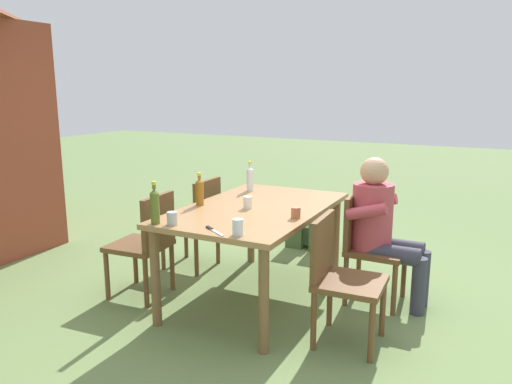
{
  "coord_description": "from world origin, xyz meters",
  "views": [
    {
      "loc": [
        -3.42,
        -1.72,
        1.71
      ],
      "look_at": [
        0.0,
        0.0,
        0.9
      ],
      "focal_mm": 34.67,
      "sensor_mm": 36.0,
      "label": 1
    }
  ],
  "objects_px": {
    "chair_far_right": "(197,219)",
    "backpack_by_far_side": "(322,231)",
    "chair_near_left": "(339,273)",
    "chair_far_left": "(147,240)",
    "cup_white": "(248,202)",
    "bottle_amber": "(200,191)",
    "bottle_olive": "(155,206)",
    "bottle_clear": "(250,178)",
    "dining_table": "(256,217)",
    "cup_terracotta": "(296,213)",
    "cup_steel": "(172,218)",
    "person_in_white_shirt": "(382,224)",
    "table_knife": "(213,230)",
    "backpack_by_near_side": "(299,226)",
    "chair_near_right": "(367,242)",
    "cup_glass": "(238,227)"
  },
  "relations": [
    {
      "from": "person_in_white_shirt",
      "to": "chair_far_left",
      "type": "bearing_deg",
      "value": 113.23
    },
    {
      "from": "bottle_amber",
      "to": "table_knife",
      "type": "xyz_separation_m",
      "value": [
        -0.58,
        -0.48,
        -0.11
      ]
    },
    {
      "from": "chair_near_left",
      "to": "dining_table",
      "type": "bearing_deg",
      "value": 65.04
    },
    {
      "from": "chair_near_left",
      "to": "cup_white",
      "type": "height_order",
      "value": "cup_white"
    },
    {
      "from": "table_knife",
      "to": "backpack_by_far_side",
      "type": "relative_size",
      "value": 0.53
    },
    {
      "from": "chair_far_left",
      "to": "bottle_amber",
      "type": "distance_m",
      "value": 0.59
    },
    {
      "from": "person_in_white_shirt",
      "to": "bottle_olive",
      "type": "bearing_deg",
      "value": 130.52
    },
    {
      "from": "chair_far_left",
      "to": "backpack_by_near_side",
      "type": "relative_size",
      "value": 1.97
    },
    {
      "from": "chair_far_left",
      "to": "chair_near_left",
      "type": "height_order",
      "value": "same"
    },
    {
      "from": "cup_terracotta",
      "to": "backpack_by_near_side",
      "type": "height_order",
      "value": "cup_terracotta"
    },
    {
      "from": "chair_near_right",
      "to": "bottle_olive",
      "type": "distance_m",
      "value": 1.72
    },
    {
      "from": "cup_white",
      "to": "cup_terracotta",
      "type": "bearing_deg",
      "value": -103.23
    },
    {
      "from": "chair_far_right",
      "to": "table_knife",
      "type": "height_order",
      "value": "chair_far_right"
    },
    {
      "from": "dining_table",
      "to": "cup_terracotta",
      "type": "relative_size",
      "value": 20.44
    },
    {
      "from": "chair_far_left",
      "to": "chair_near_left",
      "type": "xyz_separation_m",
      "value": [
        -0.01,
        -1.63,
        0.0
      ]
    },
    {
      "from": "person_in_white_shirt",
      "to": "cup_glass",
      "type": "relative_size",
      "value": 10.87
    },
    {
      "from": "chair_near_right",
      "to": "bottle_amber",
      "type": "xyz_separation_m",
      "value": [
        -0.53,
        1.24,
        0.4
      ]
    },
    {
      "from": "bottle_amber",
      "to": "cup_white",
      "type": "height_order",
      "value": "bottle_amber"
    },
    {
      "from": "cup_glass",
      "to": "backpack_by_near_side",
      "type": "relative_size",
      "value": 0.25
    },
    {
      "from": "cup_white",
      "to": "backpack_by_far_side",
      "type": "bearing_deg",
      "value": -3.9
    },
    {
      "from": "chair_far_left",
      "to": "person_in_white_shirt",
      "type": "distance_m",
      "value": 1.9
    },
    {
      "from": "bottle_olive",
      "to": "bottle_clear",
      "type": "xyz_separation_m",
      "value": [
        1.29,
        -0.08,
        -0.01
      ]
    },
    {
      "from": "cup_white",
      "to": "cup_glass",
      "type": "height_order",
      "value": "cup_glass"
    },
    {
      "from": "chair_far_left",
      "to": "cup_white",
      "type": "distance_m",
      "value": 0.9
    },
    {
      "from": "bottle_olive",
      "to": "cup_terracotta",
      "type": "relative_size",
      "value": 3.69
    },
    {
      "from": "cup_glass",
      "to": "backpack_by_near_side",
      "type": "xyz_separation_m",
      "value": [
        2.2,
        0.44,
        -0.62
      ]
    },
    {
      "from": "cup_terracotta",
      "to": "dining_table",
      "type": "bearing_deg",
      "value": 66.13
    },
    {
      "from": "chair_far_right",
      "to": "cup_terracotta",
      "type": "distance_m",
      "value": 1.39
    },
    {
      "from": "bottle_olive",
      "to": "backpack_by_far_side",
      "type": "distance_m",
      "value": 2.37
    },
    {
      "from": "bottle_olive",
      "to": "cup_steel",
      "type": "relative_size",
      "value": 3.3
    },
    {
      "from": "dining_table",
      "to": "backpack_by_near_side",
      "type": "distance_m",
      "value": 1.54
    },
    {
      "from": "chair_near_left",
      "to": "backpack_by_far_side",
      "type": "height_order",
      "value": "chair_near_left"
    },
    {
      "from": "backpack_by_near_side",
      "to": "backpack_by_far_side",
      "type": "height_order",
      "value": "backpack_by_near_side"
    },
    {
      "from": "dining_table",
      "to": "bottle_olive",
      "type": "distance_m",
      "value": 0.89
    },
    {
      "from": "dining_table",
      "to": "cup_steel",
      "type": "relative_size",
      "value": 18.31
    },
    {
      "from": "bottle_clear",
      "to": "backpack_by_near_side",
      "type": "bearing_deg",
      "value": -7.96
    },
    {
      "from": "chair_far_right",
      "to": "chair_near_left",
      "type": "height_order",
      "value": "same"
    },
    {
      "from": "bottle_olive",
      "to": "cup_steel",
      "type": "height_order",
      "value": "bottle_olive"
    },
    {
      "from": "chair_far_right",
      "to": "person_in_white_shirt",
      "type": "relative_size",
      "value": 0.74
    },
    {
      "from": "person_in_white_shirt",
      "to": "table_knife",
      "type": "distance_m",
      "value": 1.41
    },
    {
      "from": "bottle_amber",
      "to": "cup_terracotta",
      "type": "height_order",
      "value": "bottle_amber"
    },
    {
      "from": "chair_far_left",
      "to": "bottle_olive",
      "type": "xyz_separation_m",
      "value": [
        -0.39,
        -0.41,
        0.42
      ]
    },
    {
      "from": "person_in_white_shirt",
      "to": "cup_white",
      "type": "relative_size",
      "value": 12.23
    },
    {
      "from": "chair_far_right",
      "to": "chair_far_left",
      "type": "distance_m",
      "value": 0.74
    },
    {
      "from": "chair_near_left",
      "to": "backpack_by_near_side",
      "type": "bearing_deg",
      "value": 28.89
    },
    {
      "from": "chair_near_right",
      "to": "chair_near_left",
      "type": "relative_size",
      "value": 1.0
    },
    {
      "from": "cup_glass",
      "to": "cup_steel",
      "type": "xyz_separation_m",
      "value": [
        0.02,
        0.53,
        -0.01
      ]
    },
    {
      "from": "dining_table",
      "to": "cup_steel",
      "type": "bearing_deg",
      "value": 158.76
    },
    {
      "from": "dining_table",
      "to": "cup_white",
      "type": "distance_m",
      "value": 0.16
    },
    {
      "from": "chair_far_right",
      "to": "backpack_by_far_side",
      "type": "bearing_deg",
      "value": -39.25
    }
  ]
}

